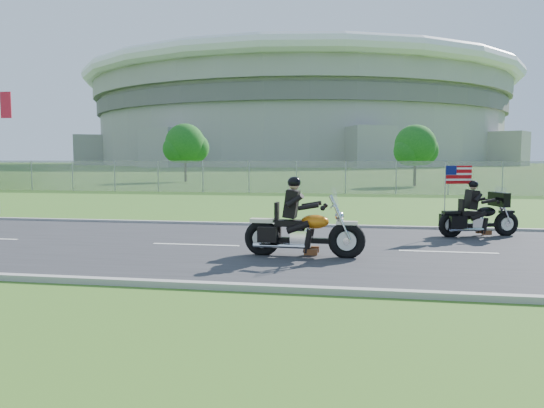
# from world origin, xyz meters

# --- Properties ---
(ground) EXTENTS (420.00, 420.00, 0.00)m
(ground) POSITION_xyz_m (0.00, 0.00, 0.00)
(ground) COLOR #255D1D
(ground) RESTS_ON ground
(road) EXTENTS (120.00, 8.00, 0.04)m
(road) POSITION_xyz_m (0.00, 0.00, 0.02)
(road) COLOR #28282B
(road) RESTS_ON ground
(curb_north) EXTENTS (120.00, 0.18, 0.12)m
(curb_north) POSITION_xyz_m (0.00, 4.05, 0.05)
(curb_north) COLOR #9E9B93
(curb_north) RESTS_ON ground
(curb_south) EXTENTS (120.00, 0.18, 0.12)m
(curb_south) POSITION_xyz_m (0.00, -4.05, 0.05)
(curb_south) COLOR #9E9B93
(curb_south) RESTS_ON ground
(fence) EXTENTS (60.00, 0.03, 2.00)m
(fence) POSITION_xyz_m (-5.00, 20.00, 1.00)
(fence) COLOR gray
(fence) RESTS_ON ground
(stadium) EXTENTS (140.40, 140.40, 29.20)m
(stadium) POSITION_xyz_m (-20.00, 170.00, 15.58)
(stadium) COLOR #A3A099
(stadium) RESTS_ON ground
(tree_fence_near) EXTENTS (3.52, 3.28, 4.75)m
(tree_fence_near) POSITION_xyz_m (6.04, 30.04, 2.97)
(tree_fence_near) COLOR #382316
(tree_fence_near) RESTS_ON ground
(tree_fence_mid) EXTENTS (3.96, 3.69, 5.30)m
(tree_fence_mid) POSITION_xyz_m (-13.95, 34.04, 3.30)
(tree_fence_mid) COLOR #382316
(tree_fence_mid) RESTS_ON ground
(motorcycle_lead) EXTENTS (2.67, 0.65, 1.80)m
(motorcycle_lead) POSITION_xyz_m (0.76, -1.05, 0.57)
(motorcycle_lead) COLOR black
(motorcycle_lead) RESTS_ON ground
(motorcycle_follow) EXTENTS (2.28, 1.13, 1.96)m
(motorcycle_follow) POSITION_xyz_m (5.20, 2.71, 0.54)
(motorcycle_follow) COLOR black
(motorcycle_follow) RESTS_ON ground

